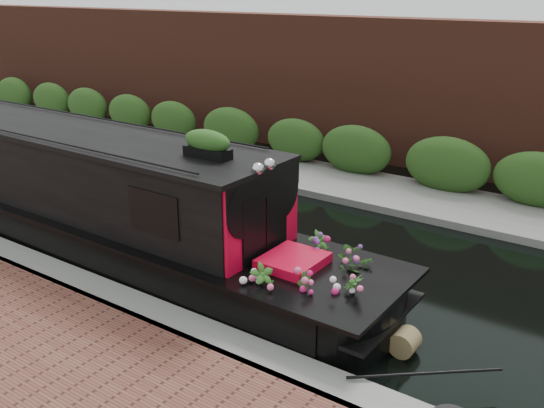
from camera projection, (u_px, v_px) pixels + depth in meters
The scene contains 7 objects.
ground at pixel (243, 241), 12.15m from camera, with size 80.00×80.00×0.00m, color black.
near_bank_coping at pixel (116, 308), 9.61m from camera, with size 40.00×0.60×0.50m, color gray.
far_bank_path at pixel (343, 187), 15.39m from camera, with size 40.00×2.40×0.34m, color slate.
far_hedge at pixel (360, 178), 16.08m from camera, with size 40.00×1.10×2.80m, color #254918.
far_brick_wall at pixel (393, 160), 17.70m from camera, with size 40.00×1.00×8.00m, color #56291D.
narrowboat at pixel (84, 201), 11.75m from camera, with size 12.56×2.27×2.95m.
rope_fender at pixel (405, 342), 8.37m from camera, with size 0.37×0.37×0.35m, color olive.
Camera 1 is at (6.89, -8.82, 4.84)m, focal length 40.00 mm.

